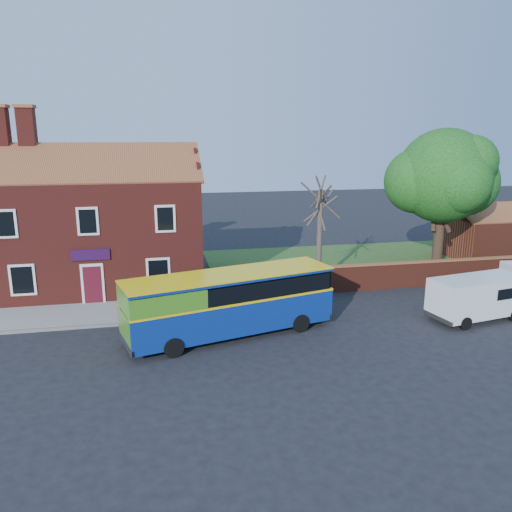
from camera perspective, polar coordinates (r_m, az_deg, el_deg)
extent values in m
plane|color=black|center=(21.80, -1.23, -10.71)|extent=(120.00, 120.00, 0.00)
cube|color=gray|center=(27.05, -18.36, -6.35)|extent=(18.00, 3.50, 0.12)
cube|color=slate|center=(25.42, -18.80, -7.66)|extent=(18.00, 0.15, 0.14)
cube|color=#426B28|center=(37.58, 14.92, -0.61)|extent=(26.00, 12.00, 0.04)
cube|color=maroon|center=(31.76, -17.65, 2.61)|extent=(12.00, 8.00, 6.50)
cube|color=brown|center=(29.29, -18.65, 10.05)|extent=(12.30, 4.08, 2.16)
cube|color=brown|center=(33.26, -17.84, 10.46)|extent=(12.30, 4.08, 2.16)
cube|color=maroon|center=(32.13, -27.22, 12.93)|extent=(0.90, 0.90, 2.20)
cube|color=maroon|center=(31.79, -24.73, 13.19)|extent=(0.90, 0.90, 2.20)
cube|color=black|center=(27.59, -18.68, 3.78)|extent=(1.10, 0.06, 1.50)
cube|color=#4C0F19|center=(28.34, -18.14, -3.21)|extent=(0.95, 0.04, 2.10)
cube|color=silver|center=(28.34, -18.15, -3.10)|extent=(1.20, 0.06, 2.30)
cube|color=#290B32|center=(27.90, -18.40, 0.13)|extent=(2.00, 0.06, 0.60)
cube|color=maroon|center=(32.33, 19.67, -1.92)|extent=(22.00, 0.30, 1.50)
cube|color=brown|center=(32.14, 19.78, -0.54)|extent=(22.00, 0.38, 0.10)
cube|color=maroon|center=(42.03, 26.12, 2.00)|extent=(8.00, 5.00, 3.00)
cube|color=brown|center=(42.69, 25.40, 5.04)|extent=(8.20, 2.56, 1.24)
cube|color=navy|center=(22.99, -2.96, -6.44)|extent=(9.90, 4.81, 1.53)
cube|color=yellow|center=(22.74, -2.98, -4.63)|extent=(9.93, 4.83, 0.10)
cube|color=black|center=(22.60, -3.00, -3.53)|extent=(9.54, 4.73, 0.76)
cube|color=#458D1E|center=(21.60, -10.75, -4.59)|extent=(3.79, 3.20, 0.81)
cube|color=navy|center=(22.45, -3.01, -2.29)|extent=(9.90, 4.81, 0.14)
cube|color=yellow|center=(22.43, -3.02, -2.09)|extent=(9.95, 4.86, 0.06)
cylinder|color=black|center=(21.29, -9.42, -10.26)|extent=(0.91, 0.49, 0.86)
cylinder|color=black|center=(23.28, -11.09, -8.19)|extent=(0.91, 0.49, 0.86)
cylinder|color=black|center=(23.63, 5.07, -7.63)|extent=(0.91, 0.49, 0.86)
cylinder|color=black|center=(25.44, 2.42, -6.01)|extent=(0.91, 0.49, 0.86)
cube|color=white|center=(27.19, 24.01, -4.17)|extent=(5.14, 2.78, 1.85)
cube|color=black|center=(28.68, 27.16, -3.00)|extent=(0.37, 1.65, 0.73)
cube|color=black|center=(29.15, 27.18, -5.07)|extent=(0.44, 1.94, 0.23)
cylinder|color=black|center=(25.79, 22.80, -7.10)|extent=(0.67, 0.33, 0.64)
cylinder|color=black|center=(27.03, 20.11, -5.91)|extent=(0.67, 0.33, 0.64)
cylinder|color=black|center=(29.14, 24.73, -4.95)|extent=(0.67, 0.33, 0.64)
cylinder|color=black|center=(31.70, 27.20, -3.75)|extent=(0.68, 0.28, 0.66)
cylinder|color=black|center=(35.72, 20.10, 1.48)|extent=(0.68, 0.68, 3.92)
sphere|color=#318128|center=(35.12, 20.69, 8.55)|extent=(6.13, 6.13, 6.13)
sphere|color=#318128|center=(36.42, 22.75, 7.72)|extent=(4.43, 4.43, 4.43)
sphere|color=#318128|center=(34.76, 17.91, 8.16)|extent=(4.26, 4.26, 4.26)
cylinder|color=#4C4238|center=(30.65, 7.26, 2.09)|extent=(0.33, 0.33, 5.79)
cylinder|color=#4C4238|center=(30.31, 7.38, 5.92)|extent=(0.34, 2.83, 2.28)
cylinder|color=#4C4238|center=(30.34, 7.37, 5.54)|extent=(1.48, 2.09, 2.08)
cylinder|color=#4C4238|center=(30.28, 7.39, 6.31)|extent=(2.37, 1.09, 2.31)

